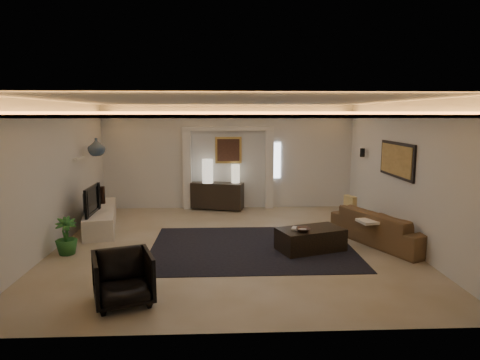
{
  "coord_description": "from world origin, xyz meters",
  "views": [
    {
      "loc": [
        -0.19,
        -8.28,
        2.65
      ],
      "look_at": [
        0.2,
        0.6,
        1.25
      ],
      "focal_mm": 31.46,
      "sensor_mm": 36.0,
      "label": 1
    }
  ],
  "objects_px": {
    "console": "(217,195)",
    "coffee_table": "(310,240)",
    "armchair": "(123,278)",
    "sofa": "(384,227)"
  },
  "relations": [
    {
      "from": "sofa",
      "to": "coffee_table",
      "type": "height_order",
      "value": "sofa"
    },
    {
      "from": "console",
      "to": "sofa",
      "type": "relative_size",
      "value": 0.62
    },
    {
      "from": "sofa",
      "to": "armchair",
      "type": "distance_m",
      "value": 5.39
    },
    {
      "from": "armchair",
      "to": "coffee_table",
      "type": "bearing_deg",
      "value": 15.51
    },
    {
      "from": "console",
      "to": "coffee_table",
      "type": "height_order",
      "value": "console"
    },
    {
      "from": "coffee_table",
      "to": "console",
      "type": "bearing_deg",
      "value": 97.84
    },
    {
      "from": "console",
      "to": "coffee_table",
      "type": "distance_m",
      "value": 4.1
    },
    {
      "from": "console",
      "to": "coffee_table",
      "type": "bearing_deg",
      "value": -47.06
    },
    {
      "from": "console",
      "to": "coffee_table",
      "type": "relative_size",
      "value": 1.14
    },
    {
      "from": "armchair",
      "to": "sofa",
      "type": "bearing_deg",
      "value": 8.98
    }
  ]
}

